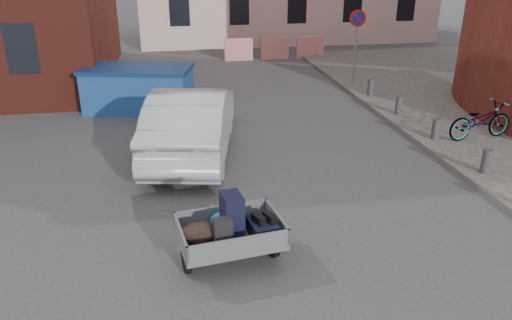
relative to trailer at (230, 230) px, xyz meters
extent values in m
plane|color=#38383A|center=(-0.01, 1.08, -0.61)|extent=(120.00, 120.00, 0.00)
cylinder|color=gray|center=(5.99, 10.58, 0.81)|extent=(0.07, 0.07, 2.60)
cylinder|color=red|center=(5.99, 10.56, 1.86)|extent=(0.60, 0.03, 0.60)
cylinder|color=navy|center=(5.99, 10.54, 1.86)|extent=(0.44, 0.03, 0.44)
cylinder|color=#3A3A3D|center=(5.99, 2.28, -0.21)|extent=(0.22, 0.22, 0.55)
cylinder|color=#3A3A3D|center=(5.99, 4.48, -0.21)|extent=(0.22, 0.22, 0.55)
cylinder|color=#3A3A3D|center=(5.99, 6.68, -0.21)|extent=(0.22, 0.22, 0.55)
cylinder|color=#3A3A3D|center=(5.99, 8.88, -0.21)|extent=(0.22, 0.22, 0.55)
cube|color=red|center=(2.49, 16.08, -0.11)|extent=(1.30, 0.18, 1.00)
cube|color=red|center=(4.19, 16.08, -0.11)|extent=(1.30, 0.18, 1.00)
cube|color=red|center=(5.89, 16.08, -0.11)|extent=(1.30, 0.18, 1.00)
cylinder|color=black|center=(-0.70, -0.10, -0.39)|extent=(0.16, 0.45, 0.44)
cylinder|color=black|center=(0.72, 0.10, -0.39)|extent=(0.16, 0.45, 0.44)
cube|color=slate|center=(0.01, 0.00, -0.15)|extent=(1.74, 1.31, 0.08)
cube|color=slate|center=(-0.76, -0.11, 0.03)|extent=(0.19, 1.09, 0.28)
cube|color=slate|center=(0.78, 0.11, 0.03)|extent=(0.19, 1.09, 0.28)
cube|color=slate|center=(-0.06, 0.53, 0.03)|extent=(1.59, 0.26, 0.28)
cube|color=slate|center=(0.08, -0.52, 0.03)|extent=(1.59, 0.26, 0.28)
cube|color=slate|center=(-0.11, 0.89, -0.21)|extent=(0.18, 0.70, 0.06)
cube|color=black|center=(0.05, 0.06, 0.24)|extent=(0.36, 0.49, 0.70)
cube|color=black|center=(0.52, -0.03, 0.02)|extent=(0.48, 0.65, 0.25)
ellipsoid|color=black|center=(-0.48, -0.12, 0.07)|extent=(0.64, 0.44, 0.36)
cube|color=black|center=(-0.13, -0.27, 0.13)|extent=(0.30, 0.22, 0.48)
ellipsoid|color=#1763AC|center=(-0.09, 0.34, 0.01)|extent=(0.40, 0.35, 0.24)
cube|color=black|center=(0.45, -0.09, 0.21)|extent=(0.21, 0.29, 0.13)
cube|color=black|center=(0.63, -0.06, 0.21)|extent=(0.21, 0.29, 0.13)
cube|color=navy|center=(-1.72, 8.88, 0.03)|extent=(3.48, 2.32, 1.27)
cube|color=navy|center=(-1.72, 8.88, 0.72)|extent=(3.61, 2.45, 0.11)
imported|color=#A4A7AC|center=(-0.28, 4.94, 0.23)|extent=(2.68, 5.32, 1.67)
imported|color=black|center=(7.12, 4.34, 0.00)|extent=(1.92, 0.89, 0.97)
camera|label=1|loc=(-0.79, -6.76, 4.05)|focal=35.00mm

